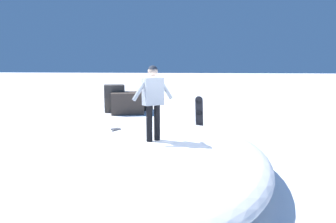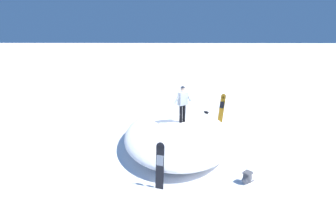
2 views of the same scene
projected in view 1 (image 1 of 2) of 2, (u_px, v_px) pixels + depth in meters
ground at (186, 186)px, 6.69m from camera, size 240.00×240.00×0.00m
snow_mound at (164, 159)px, 7.09m from camera, size 4.88×7.43×0.95m
snowboarder_standing at (153, 96)px, 6.75m from camera, size 0.84×0.73×1.71m
snowboard_secondary_upright at (199, 118)px, 10.70m from camera, size 0.32×0.25×1.61m
backpack_far at (116, 134)px, 10.91m from camera, size 0.53×0.52×0.42m
rock_outcrop at (124, 101)px, 17.47m from camera, size 2.88×2.96×1.58m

